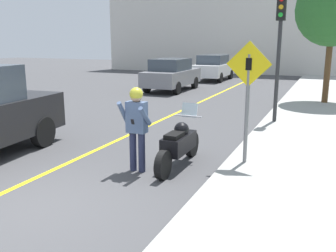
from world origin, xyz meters
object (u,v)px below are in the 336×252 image
crossing_sign (248,91)px  parked_car_grey (171,74)px  person_biker (137,121)px  parked_car_white (213,67)px  street_tree (333,10)px  motorcycle (179,144)px  traffic_light (280,35)px

crossing_sign → parked_car_grey: size_ratio=0.59×
person_biker → parked_car_white: 18.14m
street_tree → parked_car_white: 10.78m
crossing_sign → parked_car_white: size_ratio=0.59×
motorcycle → crossing_sign: bearing=20.8°
parked_car_grey → person_biker: bearing=-70.2°
traffic_light → parked_car_grey: (-6.22, 6.31, -1.92)m
traffic_light → parked_car_grey: traffic_light is taller
street_tree → person_biker: bearing=-108.1°
motorcycle → street_tree: size_ratio=0.43×
person_biker → crossing_sign: 2.32m
person_biker → parked_car_grey: (-4.27, 11.84, -0.20)m
crossing_sign → street_tree: size_ratio=0.49×
person_biker → crossing_sign: (1.96, 1.10, 0.56)m
motorcycle → person_biker: person_biker is taller
parked_car_white → traffic_light: bearing=-65.0°
motorcycle → person_biker: size_ratio=1.26×
person_biker → traffic_light: bearing=70.6°
parked_car_white → person_biker: bearing=-78.1°
traffic_light → crossing_sign: bearing=-89.8°
traffic_light → parked_car_white: size_ratio=0.91×
motorcycle → street_tree: 10.43m
street_tree → parked_car_white: street_tree is taller
street_tree → parked_car_grey: 8.30m
motorcycle → parked_car_white: 17.70m
person_biker → parked_car_white: size_ratio=0.41×
crossing_sign → parked_car_grey: (-6.23, 10.74, -0.77)m
motorcycle → person_biker: bearing=-137.6°
parked_car_grey → motorcycle: bearing=-66.3°
traffic_light → street_tree: size_ratio=0.75×
person_biker → parked_car_grey: size_ratio=0.41×
street_tree → parked_car_white: bearing=132.9°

